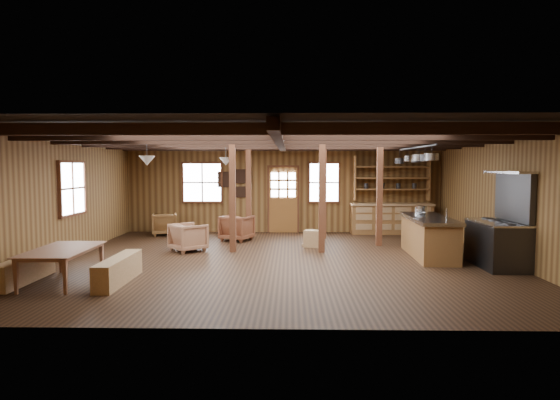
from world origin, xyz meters
name	(u,v)px	position (x,y,z in m)	size (l,w,h in m)	color
room	(280,199)	(0.00, 0.00, 1.40)	(10.04, 9.04, 2.84)	black
ceiling_joists	(280,142)	(0.00, 0.18, 2.68)	(9.80, 8.82, 0.18)	black
timber_posts	(301,193)	(0.52, 2.08, 1.40)	(3.95, 2.35, 2.80)	#432213
back_door	(283,205)	(0.00, 4.45, 0.88)	(1.02, 0.08, 2.15)	brown
window_back_left	(202,182)	(-2.60, 4.46, 1.60)	(1.32, 0.06, 1.32)	white
window_back_right	(324,183)	(1.30, 4.46, 1.60)	(1.02, 0.06, 1.32)	white
window_left	(72,188)	(-4.96, 0.50, 1.60)	(0.14, 1.24, 1.32)	white
notice_boards	(237,181)	(-1.50, 4.46, 1.64)	(1.08, 0.03, 0.90)	beige
back_counter	(391,215)	(3.40, 4.20, 0.60)	(2.55, 0.60, 2.45)	brown
pendant_lamps	(190,161)	(-2.25, 1.00, 2.25)	(1.86, 2.36, 0.66)	#303033
pot_rack	(416,157)	(3.09, 0.23, 2.32)	(0.39, 3.00, 0.38)	#303033
kitchen_island	(429,236)	(3.48, 0.50, 0.48)	(0.97, 2.53, 1.20)	brown
step_stool	(313,239)	(0.82, 1.72, 0.22)	(0.50, 0.36, 0.44)	olive
commercial_range	(500,236)	(4.65, -0.60, 0.65)	(0.84, 1.64, 2.02)	#303033
dining_table	(65,266)	(-3.90, -2.13, 0.31)	(1.78, 0.99, 0.63)	brown
bench_wall	(24,270)	(-4.65, -2.13, 0.23)	(0.31, 1.65, 0.45)	olive
bench_aisle	(119,270)	(-2.91, -2.13, 0.24)	(0.32, 1.71, 0.47)	olive
armchair_a	(165,224)	(-3.66, 3.77, 0.34)	(0.72, 0.74, 0.68)	brown
armchair_b	(237,228)	(-1.30, 2.75, 0.37)	(0.78, 0.81, 0.73)	brown
armchair_c	(188,237)	(-2.33, 1.06, 0.35)	(0.75, 0.77, 0.70)	#905F41
counter_pot	(421,209)	(3.55, 1.41, 1.03)	(0.30, 0.30, 0.18)	#B5B8BC
bowl	(421,213)	(3.43, 1.02, 0.97)	(0.24, 0.24, 0.06)	silver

